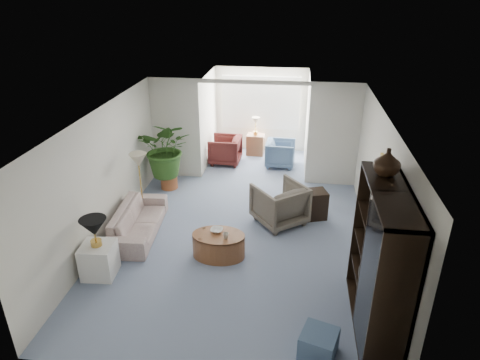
# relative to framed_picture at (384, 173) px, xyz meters

# --- Properties ---
(floor) EXTENTS (6.00, 6.00, 0.00)m
(floor) POSITION_rel_framed_picture_xyz_m (-2.46, 0.10, -1.70)
(floor) COLOR #8A9AB7
(floor) RESTS_ON ground
(sunroom_floor) EXTENTS (2.60, 2.60, 0.00)m
(sunroom_floor) POSITION_rel_framed_picture_xyz_m (-2.46, 4.20, -1.70)
(sunroom_floor) COLOR #8A9AB7
(sunroom_floor) RESTS_ON ground
(back_pier_left) EXTENTS (1.20, 0.12, 2.50)m
(back_pier_left) POSITION_rel_framed_picture_xyz_m (-4.36, 3.10, -0.45)
(back_pier_left) COLOR silver
(back_pier_left) RESTS_ON ground
(back_pier_right) EXTENTS (1.20, 0.12, 2.50)m
(back_pier_right) POSITION_rel_framed_picture_xyz_m (-0.56, 3.10, -0.45)
(back_pier_right) COLOR silver
(back_pier_right) RESTS_ON ground
(back_header) EXTENTS (2.60, 0.12, 0.10)m
(back_header) POSITION_rel_framed_picture_xyz_m (-2.46, 3.10, 0.75)
(back_header) COLOR silver
(back_header) RESTS_ON back_pier_left
(window_pane) EXTENTS (2.20, 0.02, 1.50)m
(window_pane) POSITION_rel_framed_picture_xyz_m (-2.46, 5.28, -0.30)
(window_pane) COLOR white
(window_blinds) EXTENTS (2.20, 0.02, 1.50)m
(window_blinds) POSITION_rel_framed_picture_xyz_m (-2.46, 5.25, -0.30)
(window_blinds) COLOR white
(framed_picture) EXTENTS (0.04, 0.50, 0.40)m
(framed_picture) POSITION_rel_framed_picture_xyz_m (0.00, 0.00, 0.00)
(framed_picture) COLOR beige
(sofa) EXTENTS (0.89, 1.98, 0.56)m
(sofa) POSITION_rel_framed_picture_xyz_m (-4.42, 0.31, -1.42)
(sofa) COLOR beige
(sofa) RESTS_ON ground
(end_table) EXTENTS (0.56, 0.56, 0.58)m
(end_table) POSITION_rel_framed_picture_xyz_m (-4.62, -1.04, -1.41)
(end_table) COLOR white
(end_table) RESTS_ON ground
(table_lamp) EXTENTS (0.44, 0.44, 0.30)m
(table_lamp) POSITION_rel_framed_picture_xyz_m (-4.62, -1.04, -0.77)
(table_lamp) COLOR black
(table_lamp) RESTS_ON end_table
(floor_lamp) EXTENTS (0.36, 0.36, 0.28)m
(floor_lamp) POSITION_rel_framed_picture_xyz_m (-4.59, 1.06, -0.45)
(floor_lamp) COLOR beige
(floor_lamp) RESTS_ON ground
(coffee_table) EXTENTS (1.03, 1.03, 0.45)m
(coffee_table) POSITION_rel_framed_picture_xyz_m (-2.72, -0.25, -1.47)
(coffee_table) COLOR brown
(coffee_table) RESTS_ON ground
(coffee_bowl) EXTENTS (0.24, 0.24, 0.05)m
(coffee_bowl) POSITION_rel_framed_picture_xyz_m (-2.77, -0.15, -1.22)
(coffee_bowl) COLOR silver
(coffee_bowl) RESTS_ON coffee_table
(coffee_cup) EXTENTS (0.12, 0.12, 0.10)m
(coffee_cup) POSITION_rel_framed_picture_xyz_m (-2.57, -0.35, -1.20)
(coffee_cup) COLOR beige
(coffee_cup) RESTS_ON coffee_table
(wingback_chair) EXTENTS (1.29, 1.30, 0.85)m
(wingback_chair) POSITION_rel_framed_picture_xyz_m (-1.70, 1.10, -1.27)
(wingback_chair) COLOR #696252
(wingback_chair) RESTS_ON ground
(side_table_dark) EXTENTS (0.61, 0.54, 0.61)m
(side_table_dark) POSITION_rel_framed_picture_xyz_m (-1.00, 1.40, -1.40)
(side_table_dark) COLOR black
(side_table_dark) RESTS_ON ground
(entertainment_cabinet) EXTENTS (0.52, 1.93, 2.15)m
(entertainment_cabinet) POSITION_rel_framed_picture_xyz_m (-0.23, -1.61, -0.63)
(entertainment_cabinet) COLOR black
(entertainment_cabinet) RESTS_ON ground
(cabinet_urn) EXTENTS (0.36, 0.36, 0.38)m
(cabinet_urn) POSITION_rel_framed_picture_xyz_m (-0.23, -1.11, 0.64)
(cabinet_urn) COLOR #321E10
(cabinet_urn) RESTS_ON entertainment_cabinet
(ottoman) EXTENTS (0.57, 0.57, 0.36)m
(ottoman) POSITION_rel_framed_picture_xyz_m (-1.02, -2.31, -1.52)
(ottoman) COLOR slate
(ottoman) RESTS_ON ground
(plant_pot) EXTENTS (0.40, 0.40, 0.32)m
(plant_pot) POSITION_rel_framed_picture_xyz_m (-4.40, 2.38, -1.54)
(plant_pot) COLOR #A75830
(plant_pot) RESTS_ON ground
(house_plant) EXTENTS (1.25, 1.08, 1.39)m
(house_plant) POSITION_rel_framed_picture_xyz_m (-4.40, 2.38, -0.69)
(house_plant) COLOR #2F5A1F
(house_plant) RESTS_ON plant_pot
(sunroom_chair_blue) EXTENTS (0.80, 0.78, 0.70)m
(sunroom_chair_blue) POSITION_rel_framed_picture_xyz_m (-1.81, 4.11, -1.35)
(sunroom_chair_blue) COLOR slate
(sunroom_chair_blue) RESTS_ON ground
(sunroom_chair_maroon) EXTENTS (0.85, 0.83, 0.75)m
(sunroom_chair_maroon) POSITION_rel_framed_picture_xyz_m (-3.31, 4.11, -1.33)
(sunroom_chair_maroon) COLOR #521C1C
(sunroom_chair_maroon) RESTS_ON ground
(sunroom_table) EXTENTS (0.50, 0.39, 0.59)m
(sunroom_table) POSITION_rel_framed_picture_xyz_m (-2.56, 4.86, -1.41)
(sunroom_table) COLOR brown
(sunroom_table) RESTS_ON ground
(shelf_clutter) EXTENTS (0.30, 1.07, 1.06)m
(shelf_clutter) POSITION_rel_framed_picture_xyz_m (-0.28, -1.82, -0.72)
(shelf_clutter) COLOR black
(shelf_clutter) RESTS_ON entertainment_cabinet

